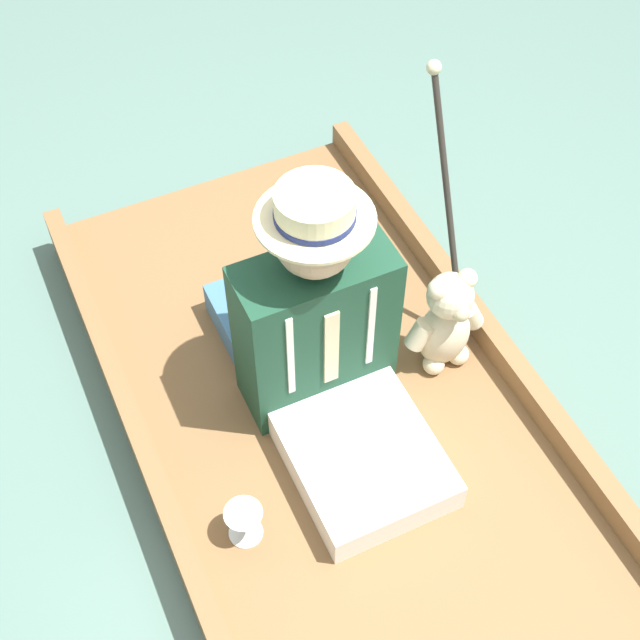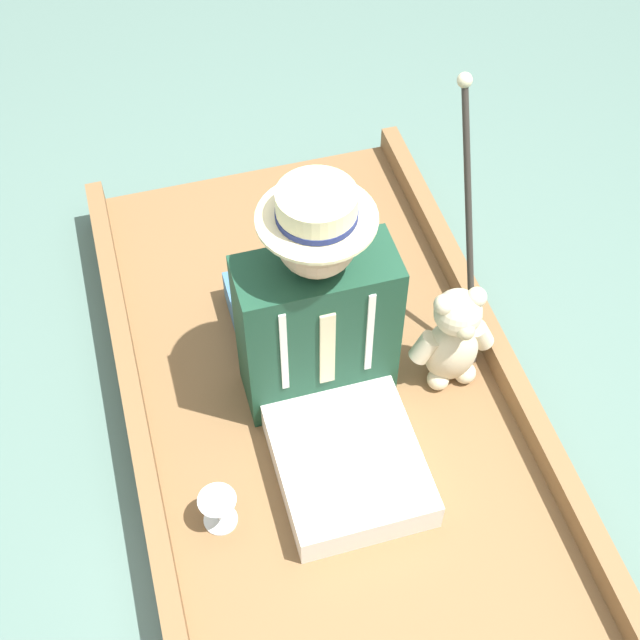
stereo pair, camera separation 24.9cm
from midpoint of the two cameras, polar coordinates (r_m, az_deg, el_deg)
The scene contains 7 objects.
ground_plane at distance 2.80m, azimuth 3.56°, elevation -8.53°, with size 16.00×16.00×0.00m, color slate.
punt_boat at distance 2.75m, azimuth 3.63°, elevation -7.89°, with size 1.20×2.41×0.20m.
seat_cushion at distance 2.92m, azimuth 0.82°, elevation 0.90°, with size 0.42×0.29×0.12m.
seated_person at distance 2.52m, azimuth 3.13°, elevation -1.88°, with size 0.45×0.72×0.82m.
teddy_bear at distance 2.72m, azimuth 11.15°, elevation -1.37°, with size 0.27×0.16×0.39m.
wine_glass at distance 2.49m, azimuth -3.66°, elevation -11.97°, with size 0.11×0.11×0.12m.
walking_cane at distance 2.67m, azimuth 12.15°, elevation 7.06°, with size 0.04×0.39×0.85m.
Camera 2 is at (0.43, 1.34, 2.42)m, focal length 50.00 mm.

